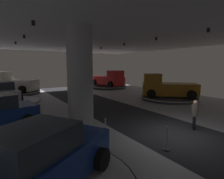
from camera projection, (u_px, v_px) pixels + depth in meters
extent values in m
cube|color=#B2B2B7|center=(178.00, 135.00, 8.62)|extent=(24.00, 44.00, 0.05)
cube|color=#2D2D33|center=(178.00, 135.00, 8.62)|extent=(4.40, 44.00, 0.01)
cube|color=silver|center=(184.00, 17.00, 7.86)|extent=(24.00, 44.00, 0.10)
cylinder|color=black|center=(33.00, 23.00, 7.95)|extent=(0.16, 0.16, 0.22)
cylinder|color=black|center=(24.00, 37.00, 11.69)|extent=(0.16, 0.16, 0.22)
cylinder|color=black|center=(16.00, 43.00, 14.98)|extent=(0.16, 0.16, 0.22)
cylinder|color=black|center=(208.00, 30.00, 9.55)|extent=(0.16, 0.16, 0.22)
cylinder|color=black|center=(156.00, 39.00, 12.58)|extent=(0.16, 0.16, 0.22)
cylinder|color=black|center=(124.00, 44.00, 16.08)|extent=(0.16, 0.16, 0.22)
cylinder|color=black|center=(101.00, 48.00, 19.28)|extent=(0.16, 0.16, 0.22)
cylinder|color=#ADADB2|center=(80.00, 78.00, 9.54)|extent=(1.40, 1.40, 5.50)
cylinder|color=#333338|center=(108.00, 87.00, 26.60)|extent=(5.57, 5.56, 0.36)
cylinder|color=white|center=(108.00, 86.00, 26.58)|extent=(5.68, 5.68, 0.05)
cube|color=red|center=(108.00, 81.00, 26.47)|extent=(2.93, 5.57, 1.20)
cube|color=red|center=(116.00, 74.00, 25.09)|extent=(2.15, 1.99, 1.00)
cube|color=#28333D|center=(113.00, 74.00, 25.46)|extent=(1.74, 0.36, 0.75)
cylinder|color=black|center=(122.00, 83.00, 25.96)|extent=(0.41, 0.87, 0.84)
cylinder|color=black|center=(110.00, 84.00, 24.38)|extent=(0.41, 0.87, 0.84)
cylinder|color=black|center=(106.00, 81.00, 28.66)|extent=(0.41, 0.87, 0.84)
cylinder|color=black|center=(94.00, 82.00, 27.08)|extent=(0.41, 0.87, 0.84)
cylinder|color=#333338|center=(169.00, 98.00, 17.81)|extent=(5.57, 5.57, 0.27)
cylinder|color=white|center=(169.00, 97.00, 17.79)|extent=(5.68, 5.68, 0.05)
cube|color=#B77519|center=(169.00, 89.00, 17.68)|extent=(5.35, 5.09, 1.20)
cube|color=#B77519|center=(152.00, 79.00, 17.78)|extent=(2.53, 2.55, 1.00)
cube|color=#28333D|center=(158.00, 79.00, 17.71)|extent=(1.22, 1.36, 0.75)
cylinder|color=black|center=(151.00, 94.00, 16.84)|extent=(0.81, 0.77, 0.84)
cylinder|color=black|center=(150.00, 90.00, 19.15)|extent=(0.81, 0.77, 0.84)
cylinder|color=black|center=(192.00, 95.00, 16.31)|extent=(0.81, 0.77, 0.84)
cylinder|color=black|center=(185.00, 91.00, 18.61)|extent=(0.81, 0.77, 0.84)
cylinder|color=silver|center=(3.00, 104.00, 14.76)|extent=(5.78, 5.78, 0.36)
cylinder|color=black|center=(3.00, 102.00, 14.74)|extent=(5.89, 5.89, 0.05)
cube|color=silver|center=(3.00, 95.00, 14.66)|extent=(2.42, 4.43, 0.90)
cube|color=#2D3842|center=(2.00, 86.00, 14.66)|extent=(1.83, 2.12, 0.70)
cylinder|color=black|center=(21.00, 99.00, 14.31)|extent=(0.32, 0.71, 0.68)
cylinder|color=black|center=(12.00, 94.00, 16.41)|extent=(0.32, 0.71, 0.68)
sphere|color=white|center=(16.00, 96.00, 13.46)|extent=(0.18, 0.18, 0.18)
sphere|color=white|center=(1.00, 97.00, 12.80)|extent=(0.18, 0.18, 0.18)
cube|color=navy|center=(40.00, 167.00, 4.43)|extent=(4.53, 3.67, 0.90)
cube|color=#2D3842|center=(33.00, 141.00, 4.20)|extent=(2.43, 2.30, 0.70)
cylinder|color=black|center=(53.00, 146.00, 6.18)|extent=(0.70, 0.53, 0.68)
cylinder|color=black|center=(102.00, 159.00, 5.30)|extent=(0.70, 0.53, 0.68)
sphere|color=white|center=(75.00, 132.00, 6.46)|extent=(0.18, 0.18, 0.18)
sphere|color=white|center=(98.00, 137.00, 6.03)|extent=(0.18, 0.18, 0.18)
cylinder|color=#333338|center=(15.00, 93.00, 20.84)|extent=(5.56, 5.56, 0.34)
cylinder|color=white|center=(15.00, 92.00, 20.82)|extent=(5.68, 5.68, 0.05)
cube|color=silver|center=(14.00, 85.00, 20.71)|extent=(5.34, 5.11, 1.20)
cube|color=silver|center=(1.00, 76.00, 20.82)|extent=(2.53, 2.55, 1.00)
cube|color=#28333D|center=(5.00, 76.00, 20.75)|extent=(1.23, 1.35, 0.75)
cylinder|color=black|center=(8.00, 86.00, 22.19)|extent=(0.81, 0.77, 0.84)
cylinder|color=black|center=(22.00, 89.00, 19.33)|extent=(0.81, 0.77, 0.84)
cylinder|color=black|center=(35.00, 87.00, 21.63)|extent=(0.81, 0.77, 0.84)
cylinder|color=black|center=(28.00, 121.00, 8.96)|extent=(0.71, 0.34, 0.68)
cylinder|color=black|center=(17.00, 113.00, 10.39)|extent=(0.71, 0.34, 0.68)
cylinder|color=black|center=(77.00, 97.00, 16.68)|extent=(0.14, 0.14, 0.80)
cylinder|color=black|center=(76.00, 97.00, 16.54)|extent=(0.14, 0.14, 0.80)
cylinder|color=#6B665B|center=(76.00, 90.00, 16.52)|extent=(0.32, 0.32, 0.62)
sphere|color=#99755B|center=(76.00, 86.00, 16.46)|extent=(0.22, 0.22, 0.22)
cylinder|color=black|center=(194.00, 123.00, 9.22)|extent=(0.14, 0.14, 0.80)
cylinder|color=black|center=(194.00, 122.00, 9.38)|extent=(0.14, 0.14, 0.80)
cylinder|color=#6B665B|center=(195.00, 110.00, 9.21)|extent=(0.32, 0.32, 0.62)
sphere|color=tan|center=(195.00, 102.00, 9.15)|extent=(0.22, 0.22, 0.22)
cylinder|color=#333338|center=(105.00, 138.00, 8.18)|extent=(0.28, 0.28, 0.04)
cylinder|color=#B2B2B7|center=(105.00, 129.00, 8.11)|extent=(0.07, 0.07, 0.96)
sphere|color=#B2B2B7|center=(105.00, 119.00, 8.05)|extent=(0.10, 0.10, 0.10)
cylinder|color=#333338|center=(166.00, 150.00, 7.08)|extent=(0.28, 0.28, 0.04)
cylinder|color=#B2B2B7|center=(167.00, 139.00, 7.02)|extent=(0.07, 0.07, 0.96)
sphere|color=#B2B2B7|center=(167.00, 127.00, 6.95)|extent=(0.10, 0.10, 0.10)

